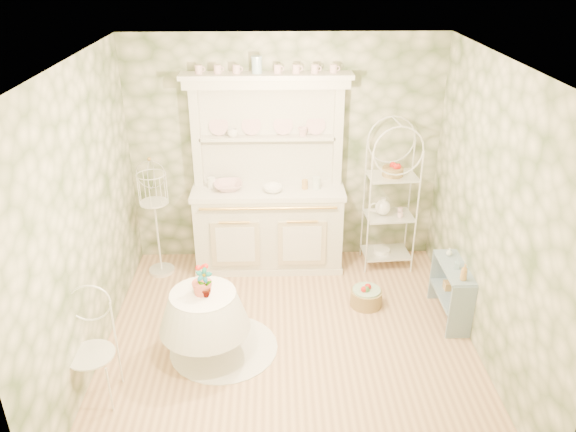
{
  "coord_description": "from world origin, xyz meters",
  "views": [
    {
      "loc": [
        -0.14,
        -4.41,
        3.53
      ],
      "look_at": [
        0.0,
        0.5,
        1.15
      ],
      "focal_mm": 35.0,
      "sensor_mm": 36.0,
      "label": 1
    }
  ],
  "objects_px": {
    "kitchen_dresser": "(268,178)",
    "round_table": "(205,325)",
    "side_shelf": "(451,291)",
    "cafe_chair": "(92,359)",
    "bakers_rack": "(390,201)",
    "floor_basket": "(366,296)",
    "birdcage_stand": "(156,217)"
  },
  "relations": [
    {
      "from": "side_shelf",
      "to": "cafe_chair",
      "type": "bearing_deg",
      "value": -157.63
    },
    {
      "from": "kitchen_dresser",
      "to": "birdcage_stand",
      "type": "height_order",
      "value": "kitchen_dresser"
    },
    {
      "from": "kitchen_dresser",
      "to": "side_shelf",
      "type": "relative_size",
      "value": 3.07
    },
    {
      "from": "cafe_chair",
      "to": "round_table",
      "type": "bearing_deg",
      "value": 21.33
    },
    {
      "from": "kitchen_dresser",
      "to": "round_table",
      "type": "xyz_separation_m",
      "value": [
        -0.58,
        -1.69,
        -0.78
      ]
    },
    {
      "from": "round_table",
      "to": "birdcage_stand",
      "type": "distance_m",
      "value": 1.75
    },
    {
      "from": "kitchen_dresser",
      "to": "round_table",
      "type": "height_order",
      "value": "kitchen_dresser"
    },
    {
      "from": "kitchen_dresser",
      "to": "floor_basket",
      "type": "relative_size",
      "value": 6.35
    },
    {
      "from": "cafe_chair",
      "to": "floor_basket",
      "type": "bearing_deg",
      "value": 19.58
    },
    {
      "from": "round_table",
      "to": "floor_basket",
      "type": "distance_m",
      "value": 1.84
    },
    {
      "from": "floor_basket",
      "to": "side_shelf",
      "type": "bearing_deg",
      "value": -15.84
    },
    {
      "from": "kitchen_dresser",
      "to": "floor_basket",
      "type": "distance_m",
      "value": 1.72
    },
    {
      "from": "kitchen_dresser",
      "to": "side_shelf",
      "type": "distance_m",
      "value": 2.34
    },
    {
      "from": "round_table",
      "to": "birdcage_stand",
      "type": "height_order",
      "value": "birdcage_stand"
    },
    {
      "from": "bakers_rack",
      "to": "round_table",
      "type": "relative_size",
      "value": 2.32
    },
    {
      "from": "kitchen_dresser",
      "to": "side_shelf",
      "type": "bearing_deg",
      "value": -30.86
    },
    {
      "from": "floor_basket",
      "to": "cafe_chair",
      "type": "bearing_deg",
      "value": -152.84
    },
    {
      "from": "side_shelf",
      "to": "round_table",
      "type": "xyz_separation_m",
      "value": [
        -2.46,
        -0.57,
        0.04
      ]
    },
    {
      "from": "kitchen_dresser",
      "to": "bakers_rack",
      "type": "bearing_deg",
      "value": -0.54
    },
    {
      "from": "kitchen_dresser",
      "to": "cafe_chair",
      "type": "xyz_separation_m",
      "value": [
        -1.48,
        -2.18,
        -0.74
      ]
    },
    {
      "from": "kitchen_dresser",
      "to": "bakers_rack",
      "type": "distance_m",
      "value": 1.45
    },
    {
      "from": "side_shelf",
      "to": "round_table",
      "type": "height_order",
      "value": "round_table"
    },
    {
      "from": "cafe_chair",
      "to": "floor_basket",
      "type": "xyz_separation_m",
      "value": [
        2.53,
        1.3,
        -0.29
      ]
    },
    {
      "from": "kitchen_dresser",
      "to": "side_shelf",
      "type": "xyz_separation_m",
      "value": [
        1.88,
        -1.12,
        -0.83
      ]
    },
    {
      "from": "round_table",
      "to": "side_shelf",
      "type": "bearing_deg",
      "value": 12.95
    },
    {
      "from": "round_table",
      "to": "floor_basket",
      "type": "height_order",
      "value": "round_table"
    },
    {
      "from": "side_shelf",
      "to": "cafe_chair",
      "type": "xyz_separation_m",
      "value": [
        -3.36,
        -1.06,
        0.08
      ]
    },
    {
      "from": "bakers_rack",
      "to": "side_shelf",
      "type": "bearing_deg",
      "value": -71.46
    },
    {
      "from": "round_table",
      "to": "floor_basket",
      "type": "xyz_separation_m",
      "value": [
        1.63,
        0.8,
        -0.25
      ]
    },
    {
      "from": "side_shelf",
      "to": "floor_basket",
      "type": "height_order",
      "value": "side_shelf"
    },
    {
      "from": "bakers_rack",
      "to": "cafe_chair",
      "type": "xyz_separation_m",
      "value": [
        -2.9,
        -2.17,
        -0.44
      ]
    },
    {
      "from": "birdcage_stand",
      "to": "side_shelf",
      "type": "bearing_deg",
      "value": -17.38
    }
  ]
}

